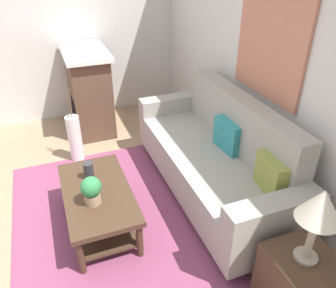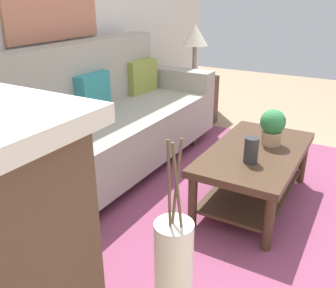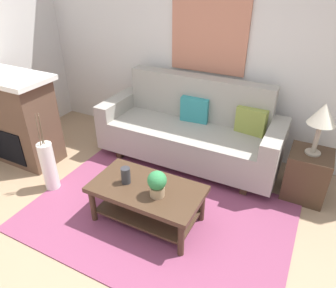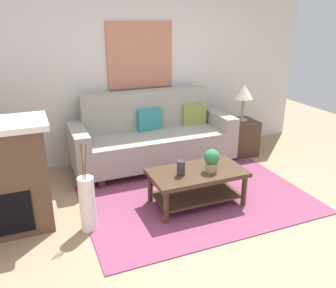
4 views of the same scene
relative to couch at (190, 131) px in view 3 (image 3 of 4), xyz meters
The scene contains 17 objects.
ground_plane 1.72m from the couch, 85.03° to the right, with size 9.32×9.32×0.00m, color #9E7F60.
wall_back 1.07m from the couch, 74.92° to the left, with size 5.32×0.10×2.70m, color silver.
area_rug 1.25m from the couch, 82.92° to the right, with size 2.69×1.84×0.01m, color #843D5B.
couch is the anchor object (origin of this frame).
throw_pillow_teal 0.28m from the couch, 90.00° to the left, with size 0.36×0.12×0.32m, color teal.
throw_pillow_olive 0.78m from the couch, ahead, with size 0.36×0.12×0.32m, color olive.
coffee_table 1.27m from the couch, 85.98° to the right, with size 1.10×0.60×0.43m.
tabletop_vase 1.30m from the couch, 95.71° to the right, with size 0.09×0.09×0.17m, color #2D2D33.
potted_plant_tabletop 1.35m from the couch, 79.74° to the right, with size 0.18×0.18×0.26m.
side_table 1.47m from the couch, ahead, with size 0.44×0.44×0.56m, color #422D1E.
table_lamp 1.57m from the couch, ahead, with size 0.28×0.28×0.57m.
fireplace 2.20m from the couch, 153.79° to the right, with size 1.02×0.58×1.16m.
floor_vase 1.77m from the couch, 132.21° to the right, with size 0.16×0.16×0.60m, color white.
floor_vase_branch_a 1.79m from the couch, 131.73° to the right, with size 0.01×0.01×0.36m, color brown.
floor_vase_branch_b 1.79m from the couch, 132.83° to the right, with size 0.01×0.01×0.36m, color brown.
floor_vase_branch_c 1.82m from the couch, 132.07° to the right, with size 0.01×0.01×0.36m, color brown.
framed_painting 1.22m from the couch, 90.00° to the left, with size 0.99×0.03×0.95m, color #B77056.
Camera 3 is at (1.21, -1.62, 2.31)m, focal length 33.11 mm.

